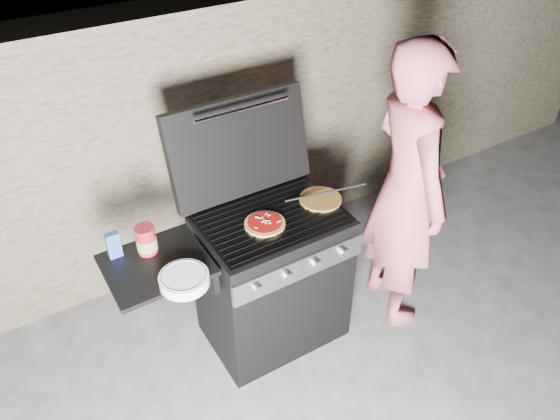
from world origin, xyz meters
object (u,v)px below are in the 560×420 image
sauce_jar (146,240)px  person (406,191)px  gas_grill (236,295)px  pizza_topped (265,223)px

sauce_jar → person: person is taller
gas_grill → person: size_ratio=0.73×
gas_grill → person: (1.05, -0.19, 0.46)m
sauce_jar → gas_grill: bearing=-13.8°
person → gas_grill: bearing=92.8°
gas_grill → sauce_jar: bearing=166.2°
gas_grill → sauce_jar: (-0.42, 0.10, 0.52)m
person → sauce_jar: bearing=91.7°
gas_grill → sauce_jar: sauce_jar is taller
gas_grill → pizza_topped: size_ratio=6.07×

